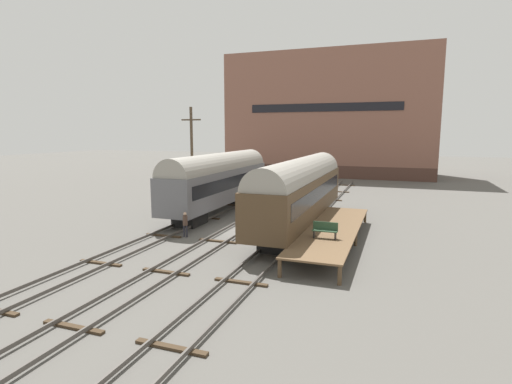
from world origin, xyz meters
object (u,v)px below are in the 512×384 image
(train_car_grey, at_px, (219,179))
(bench, at_px, (325,230))
(person_worker, at_px, (185,222))
(train_car_brown, at_px, (300,188))
(utility_pole, at_px, (192,158))

(train_car_grey, xyz_separation_m, bench, (10.89, -9.28, -1.43))
(bench, xyz_separation_m, person_worker, (-9.43, 0.82, -0.49))
(person_worker, bearing_deg, train_car_brown, 37.84)
(train_car_brown, bearing_deg, person_worker, -142.16)
(person_worker, relative_size, utility_pole, 0.19)
(train_car_brown, bearing_deg, bench, -64.09)
(train_car_brown, distance_m, bench, 6.72)
(train_car_brown, xyz_separation_m, utility_pole, (-10.31, 2.82, 1.77))
(train_car_grey, height_order, utility_pole, utility_pole)
(bench, xyz_separation_m, utility_pole, (-13.18, 8.73, 3.18))
(bench, height_order, utility_pole, utility_pole)
(train_car_grey, relative_size, bench, 11.47)
(train_car_grey, relative_size, person_worker, 9.56)
(train_car_grey, bearing_deg, train_car_brown, -22.79)
(train_car_grey, relative_size, utility_pole, 1.78)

